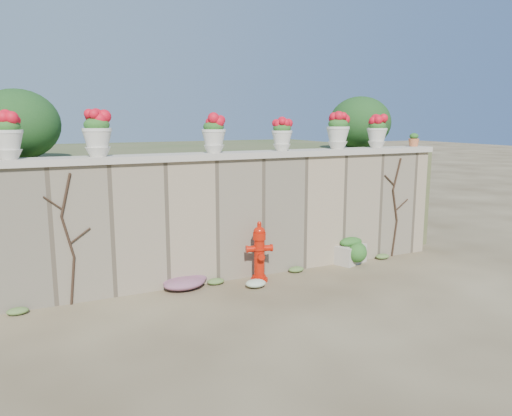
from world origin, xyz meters
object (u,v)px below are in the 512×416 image
fire_hydrant (259,252)px  planter_box (351,251)px  terracotta_pot (414,140)px  urn_pot_0 (7,136)px

fire_hydrant → planter_box: 2.01m
fire_hydrant → terracotta_pot: terracotta_pot is taller
fire_hydrant → urn_pot_0: urn_pot_0 is taller
fire_hydrant → terracotta_pot: bearing=20.4°
fire_hydrant → urn_pot_0: bearing=-174.0°
planter_box → terracotta_pot: bearing=-11.8°
fire_hydrant → planter_box: fire_hydrant is taller
planter_box → terracotta_pot: terracotta_pot is taller
planter_box → terracotta_pot: (1.61, 0.25, 1.99)m
planter_box → terracotta_pot: size_ratio=2.67×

